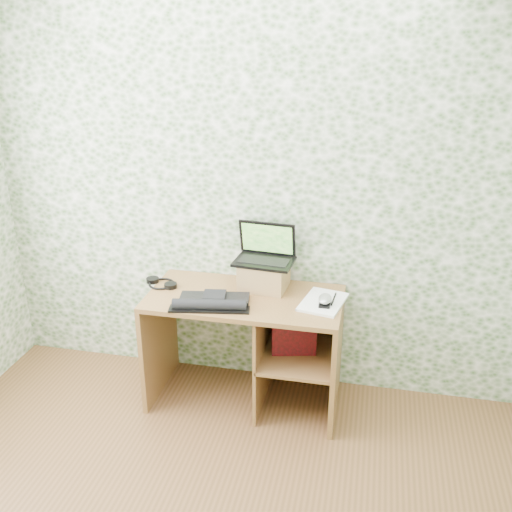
% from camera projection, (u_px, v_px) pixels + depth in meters
% --- Properties ---
extents(wall_back, '(3.50, 0.00, 3.50)m').
position_uv_depth(wall_back, '(255.00, 196.00, 3.58)').
color(wall_back, white).
rests_on(wall_back, ground).
extents(desk, '(1.20, 0.60, 0.75)m').
position_uv_depth(desk, '(258.00, 333.00, 3.62)').
color(desk, brown).
rests_on(desk, floor).
extents(riser, '(0.31, 0.26, 0.17)m').
position_uv_depth(riser, '(264.00, 275.00, 3.59)').
color(riser, '#9F7347').
rests_on(riser, desk).
extents(laptop, '(0.38, 0.29, 0.24)m').
position_uv_depth(laptop, '(265.00, 252.00, 3.57)').
color(laptop, black).
rests_on(laptop, riser).
extents(keyboard, '(0.48, 0.31, 0.07)m').
position_uv_depth(keyboard, '(212.00, 302.00, 3.39)').
color(keyboard, black).
rests_on(keyboard, desk).
extents(headphones, '(0.23, 0.22, 0.03)m').
position_uv_depth(headphones, '(162.00, 283.00, 3.66)').
color(headphones, black).
rests_on(headphones, desk).
extents(notepad, '(0.29, 0.37, 0.02)m').
position_uv_depth(notepad, '(323.00, 302.00, 3.42)').
color(notepad, white).
rests_on(notepad, desk).
extents(mouse, '(0.08, 0.13, 0.04)m').
position_uv_depth(mouse, '(325.00, 301.00, 3.37)').
color(mouse, '#B8B8BA').
rests_on(mouse, notepad).
extents(pen, '(0.02, 0.17, 0.01)m').
position_uv_depth(pen, '(334.00, 299.00, 3.43)').
color(pen, black).
rests_on(pen, notepad).
extents(red_box, '(0.29, 0.15, 0.33)m').
position_uv_depth(red_box, '(294.00, 329.00, 3.52)').
color(red_box, maroon).
rests_on(red_box, desk).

